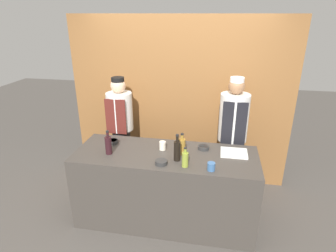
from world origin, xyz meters
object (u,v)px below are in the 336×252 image
bottle_wine (108,145)px  bottle_soy (177,150)px  cutting_board (234,153)px  chef_left (121,130)px  sauce_bowl_red (204,147)px  cup_cream (163,146)px  chef_right (232,136)px  sauce_bowl_white (113,141)px  bottle_vinegar (182,146)px  sauce_bowl_yellow (161,162)px  bottle_oil (185,159)px  cup_blue (211,167)px

bottle_wine → bottle_soy: bearing=-0.8°
cutting_board → chef_left: bearing=161.6°
sauce_bowl_red → bottle_soy: bottle_soy is taller
cup_cream → chef_right: bearing=34.1°
sauce_bowl_white → bottle_vinegar: bottle_vinegar is taller
chef_left → cup_cream: bearing=-37.9°
bottle_wine → chef_right: (1.40, 0.77, -0.11)m
cutting_board → chef_right: (-0.01, 0.51, -0.01)m
cup_cream → chef_right: (0.82, 0.55, -0.05)m
bottle_soy → sauce_bowl_white: bearing=161.4°
cup_cream → chef_left: chef_left is taller
cup_cream → sauce_bowl_red: bearing=11.6°
bottle_wine → bottle_soy: bottle_soy is taller
sauce_bowl_red → cutting_board: size_ratio=0.44×
sauce_bowl_yellow → cutting_board: size_ratio=0.43×
bottle_wine → cup_cream: (0.58, 0.21, -0.06)m
sauce_bowl_red → chef_left: 1.27m
sauce_bowl_red → cup_cream: size_ratio=1.30×
sauce_bowl_white → chef_right: 1.54m
bottle_oil → cup_blue: size_ratio=2.59×
sauce_bowl_red → bottle_oil: (-0.17, -0.44, 0.06)m
chef_left → chef_right: size_ratio=0.96×
bottle_soy → bottle_wine: bearing=179.2°
sauce_bowl_yellow → bottle_vinegar: size_ratio=0.51×
sauce_bowl_white → sauce_bowl_yellow: (0.70, -0.40, 0.00)m
cutting_board → bottle_wine: size_ratio=1.06×
bottle_vinegar → chef_right: chef_right is taller
sauce_bowl_yellow → sauce_bowl_red: bearing=46.3°
cup_cream → cup_blue: bearing=-32.4°
sauce_bowl_white → bottle_soy: bearing=-18.6°
chef_right → sauce_bowl_red: bearing=-127.0°
bottle_oil → cup_blue: bearing=-5.8°
bottle_wine → cup_blue: bearing=-7.7°
bottle_soy → chef_right: chef_right is taller
sauce_bowl_white → cutting_board: bearing=-0.7°
bottle_soy → bottle_vinegar: (0.03, 0.16, -0.02)m
cutting_board → bottle_soy: (-0.62, -0.27, 0.11)m
sauce_bowl_yellow → bottle_wine: size_ratio=0.46×
bottle_soy → cup_blue: bearing=-21.3°
sauce_bowl_white → sauce_bowl_red: bearing=1.8°
bottle_soy → cup_cream: bottle_soy is taller
sauce_bowl_white → cup_cream: cup_cream is taller
cup_blue → cup_cream: (-0.58, 0.37, 0.01)m
chef_right → bottle_vinegar: bearing=-133.0°
bottle_oil → cup_blue: 0.28m
chef_left → cup_blue: bearing=-35.5°
cutting_board → bottle_wine: 1.44m
bottle_vinegar → cup_cream: bearing=164.1°
cutting_board → cup_blue: size_ratio=3.53×
bottle_wine → bottle_vinegar: size_ratio=1.12×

